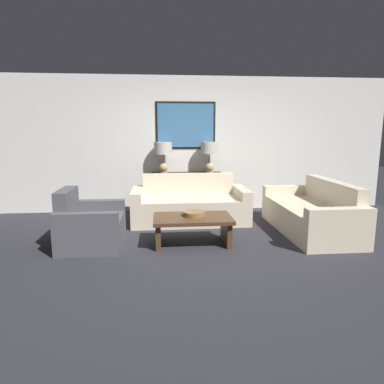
# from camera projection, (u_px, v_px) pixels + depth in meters

# --- Properties ---
(ground_plane) EXTENTS (20.00, 20.00, 0.00)m
(ground_plane) POSITION_uv_depth(u_px,v_px,m) (200.00, 252.00, 4.60)
(ground_plane) COLOR #28282D
(back_wall) EXTENTS (8.23, 0.12, 2.65)m
(back_wall) POSITION_uv_depth(u_px,v_px,m) (185.00, 144.00, 6.84)
(back_wall) COLOR silver
(back_wall) RESTS_ON ground_plane
(console_table) EXTENTS (1.38, 0.37, 0.79)m
(console_table) POSITION_uv_depth(u_px,v_px,m) (187.00, 193.00, 6.75)
(console_table) COLOR #332319
(console_table) RESTS_ON ground_plane
(table_lamp_left) EXTENTS (0.35, 0.35, 0.60)m
(table_lamp_left) POSITION_uv_depth(u_px,v_px,m) (163.00, 151.00, 6.56)
(table_lamp_left) COLOR tan
(table_lamp_left) RESTS_ON console_table
(table_lamp_right) EXTENTS (0.35, 0.35, 0.60)m
(table_lamp_right) POSITION_uv_depth(u_px,v_px,m) (210.00, 151.00, 6.65)
(table_lamp_right) COLOR tan
(table_lamp_right) RESTS_ON console_table
(couch_by_back_wall) EXTENTS (2.02, 0.93, 0.82)m
(couch_by_back_wall) POSITION_uv_depth(u_px,v_px,m) (190.00, 206.00, 6.08)
(couch_by_back_wall) COLOR beige
(couch_by_back_wall) RESTS_ON ground_plane
(couch_by_side) EXTENTS (0.93, 2.02, 0.82)m
(couch_by_side) POSITION_uv_depth(u_px,v_px,m) (312.00, 214.00, 5.47)
(couch_by_side) COLOR beige
(couch_by_side) RESTS_ON ground_plane
(coffee_table) EXTENTS (1.10, 0.67, 0.40)m
(coffee_table) POSITION_uv_depth(u_px,v_px,m) (193.00, 224.00, 4.85)
(coffee_table) COLOR #4C331E
(coffee_table) RESTS_ON ground_plane
(decorative_bowl) EXTENTS (0.32, 0.32, 0.06)m
(decorative_bowl) POSITION_uv_depth(u_px,v_px,m) (194.00, 214.00, 4.88)
(decorative_bowl) COLOR olive
(decorative_bowl) RESTS_ON coffee_table
(armchair_near_back_wall) EXTENTS (0.83, 0.95, 0.81)m
(armchair_near_back_wall) POSITION_uv_depth(u_px,v_px,m) (89.00, 226.00, 4.79)
(armchair_near_back_wall) COLOR #4C4C51
(armchair_near_back_wall) RESTS_ON ground_plane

